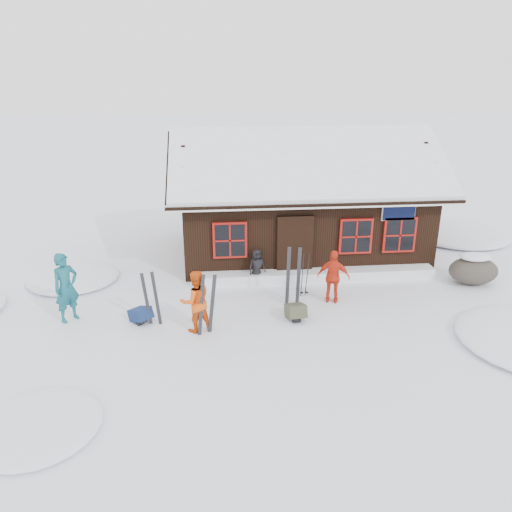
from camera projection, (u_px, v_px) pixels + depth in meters
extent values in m
plane|color=white|center=(276.00, 316.00, 13.40)|extent=(120.00, 120.00, 0.00)
cube|color=black|center=(300.00, 217.00, 17.74)|extent=(8.00, 5.00, 2.50)
cube|color=black|center=(310.00, 166.00, 15.61)|extent=(8.90, 3.14, 1.88)
cube|color=black|center=(294.00, 151.00, 18.36)|extent=(8.90, 3.14, 1.88)
cube|color=white|center=(310.00, 162.00, 15.56)|extent=(8.72, 3.07, 1.86)
cube|color=white|center=(294.00, 147.00, 18.31)|extent=(8.72, 3.07, 1.86)
cube|color=white|center=(302.00, 132.00, 16.67)|extent=(8.81, 0.22, 0.14)
cube|color=silver|center=(319.00, 205.00, 14.55)|extent=(8.90, 0.10, 0.20)
cube|color=black|center=(295.00, 249.00, 15.40)|extent=(1.00, 0.10, 2.00)
cube|color=black|center=(399.00, 210.00, 15.25)|extent=(1.00, 0.06, 0.60)
cube|color=maroon|center=(230.00, 240.00, 15.09)|extent=(1.04, 0.10, 1.14)
cube|color=black|center=(230.00, 241.00, 15.05)|extent=(0.90, 0.04, 1.00)
cube|color=maroon|center=(356.00, 236.00, 15.44)|extent=(1.04, 0.10, 1.14)
cube|color=black|center=(356.00, 237.00, 15.40)|extent=(0.90, 0.04, 1.00)
cube|color=maroon|center=(399.00, 235.00, 15.56)|extent=(1.04, 0.10, 1.14)
cube|color=black|center=(400.00, 235.00, 15.52)|extent=(0.90, 0.04, 1.00)
cube|color=white|center=(314.00, 275.00, 15.56)|extent=(7.60, 0.60, 0.35)
ellipsoid|color=white|center=(74.00, 280.00, 15.66)|extent=(2.80, 2.80, 0.34)
ellipsoid|color=white|center=(37.00, 429.00, 9.24)|extent=(2.40, 2.40, 0.29)
ellipsoid|color=white|center=(456.00, 236.00, 19.69)|extent=(4.00, 4.00, 0.48)
imported|color=#14555F|center=(66.00, 288.00, 12.87)|extent=(0.80, 0.80, 1.87)
imported|color=#E25110|center=(196.00, 301.00, 12.40)|extent=(0.93, 0.82, 1.62)
imported|color=red|center=(333.00, 277.00, 13.92)|extent=(0.98, 0.64, 1.55)
imported|color=black|center=(257.00, 266.00, 15.22)|extent=(0.63, 0.53, 1.11)
ellipsoid|color=#49423A|center=(473.00, 271.00, 15.28)|extent=(1.50, 1.13, 0.83)
ellipsoid|color=white|center=(475.00, 260.00, 15.15)|extent=(0.95, 0.68, 0.21)
cube|color=black|center=(201.00, 306.00, 12.24)|extent=(0.25, 0.16, 1.64)
cube|color=black|center=(212.00, 305.00, 12.31)|extent=(0.28, 0.09, 1.64)
cube|color=black|center=(146.00, 300.00, 12.71)|extent=(0.21, 0.10, 1.51)
cube|color=black|center=(156.00, 299.00, 12.75)|extent=(0.22, 0.08, 1.51)
cube|color=black|center=(288.00, 277.00, 13.78)|extent=(0.14, 0.05, 1.75)
cube|color=black|center=(298.00, 277.00, 13.76)|extent=(0.14, 0.07, 1.75)
cylinder|color=black|center=(302.00, 275.00, 14.39)|extent=(0.09, 0.12, 1.33)
cylinder|color=black|center=(307.00, 275.00, 14.40)|extent=(0.09, 0.12, 1.33)
cube|color=navy|center=(141.00, 317.00, 13.03)|extent=(0.70, 0.71, 0.31)
cube|color=#3E3E2C|center=(296.00, 314.00, 13.16)|extent=(0.53, 0.67, 0.34)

